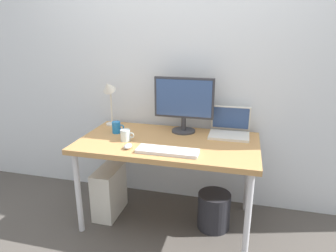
{
  "coord_description": "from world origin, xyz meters",
  "views": [
    {
      "loc": [
        0.55,
        -2.14,
        1.54
      ],
      "look_at": [
        0.0,
        0.0,
        0.83
      ],
      "focal_mm": 32.23,
      "sensor_mm": 36.0,
      "label": 1
    }
  ],
  "objects_px": {
    "computer_tower": "(109,191)",
    "wastebasket": "(214,210)",
    "desk_lamp": "(109,93)",
    "mouse": "(128,146)",
    "monitor": "(184,102)",
    "glass_cup": "(126,135)",
    "coffee_mug": "(117,127)",
    "keyboard": "(168,151)",
    "laptop": "(230,128)",
    "desk": "(168,148)"
  },
  "relations": [
    {
      "from": "desk_lamp",
      "to": "coffee_mug",
      "type": "distance_m",
      "value": 0.33
    },
    {
      "from": "desk_lamp",
      "to": "computer_tower",
      "type": "distance_m",
      "value": 0.85
    },
    {
      "from": "keyboard",
      "to": "wastebasket",
      "type": "xyz_separation_m",
      "value": [
        0.33,
        0.23,
        -0.58
      ]
    },
    {
      "from": "wastebasket",
      "to": "desk",
      "type": "bearing_deg",
      "value": 179.13
    },
    {
      "from": "mouse",
      "to": "wastebasket",
      "type": "bearing_deg",
      "value": 19.68
    },
    {
      "from": "keyboard",
      "to": "glass_cup",
      "type": "bearing_deg",
      "value": 157.86
    },
    {
      "from": "glass_cup",
      "to": "wastebasket",
      "type": "bearing_deg",
      "value": 6.3
    },
    {
      "from": "coffee_mug",
      "to": "keyboard",
      "type": "bearing_deg",
      "value": -30.94
    },
    {
      "from": "desk_lamp",
      "to": "computer_tower",
      "type": "xyz_separation_m",
      "value": [
        0.08,
        -0.27,
        -0.8
      ]
    },
    {
      "from": "glass_cup",
      "to": "computer_tower",
      "type": "height_order",
      "value": "glass_cup"
    },
    {
      "from": "desk_lamp",
      "to": "mouse",
      "type": "xyz_separation_m",
      "value": [
        0.35,
        -0.47,
        -0.28
      ]
    },
    {
      "from": "desk",
      "to": "monitor",
      "type": "xyz_separation_m",
      "value": [
        0.07,
        0.24,
        0.32
      ]
    },
    {
      "from": "mouse",
      "to": "wastebasket",
      "type": "xyz_separation_m",
      "value": [
        0.63,
        0.22,
        -0.58
      ]
    },
    {
      "from": "computer_tower",
      "to": "glass_cup",
      "type": "bearing_deg",
      "value": -15.04
    },
    {
      "from": "mouse",
      "to": "monitor",
      "type": "bearing_deg",
      "value": 56.36
    },
    {
      "from": "desk",
      "to": "keyboard",
      "type": "height_order",
      "value": "keyboard"
    },
    {
      "from": "monitor",
      "to": "wastebasket",
      "type": "height_order",
      "value": "monitor"
    },
    {
      "from": "keyboard",
      "to": "computer_tower",
      "type": "relative_size",
      "value": 1.05
    },
    {
      "from": "monitor",
      "to": "glass_cup",
      "type": "bearing_deg",
      "value": -140.08
    },
    {
      "from": "keyboard",
      "to": "coffee_mug",
      "type": "bearing_deg",
      "value": 149.06
    },
    {
      "from": "desk",
      "to": "desk_lamp",
      "type": "height_order",
      "value": "desk_lamp"
    },
    {
      "from": "coffee_mug",
      "to": "computer_tower",
      "type": "xyz_separation_m",
      "value": [
        -0.05,
        -0.11,
        -0.55
      ]
    },
    {
      "from": "computer_tower",
      "to": "wastebasket",
      "type": "height_order",
      "value": "computer_tower"
    },
    {
      "from": "desk_lamp",
      "to": "glass_cup",
      "type": "xyz_separation_m",
      "value": [
        0.28,
        -0.33,
        -0.25
      ]
    },
    {
      "from": "mouse",
      "to": "keyboard",
      "type": "bearing_deg",
      "value": -1.21
    },
    {
      "from": "coffee_mug",
      "to": "computer_tower",
      "type": "bearing_deg",
      "value": -115.78
    },
    {
      "from": "coffee_mug",
      "to": "glass_cup",
      "type": "bearing_deg",
      "value": -47.62
    },
    {
      "from": "desk",
      "to": "glass_cup",
      "type": "relative_size",
      "value": 12.46
    },
    {
      "from": "laptop",
      "to": "wastebasket",
      "type": "xyz_separation_m",
      "value": [
        -0.07,
        -0.27,
        -0.62
      ]
    },
    {
      "from": "keyboard",
      "to": "computer_tower",
      "type": "xyz_separation_m",
      "value": [
        -0.57,
        0.21,
        -0.52
      ]
    },
    {
      "from": "coffee_mug",
      "to": "glass_cup",
      "type": "relative_size",
      "value": 0.95
    },
    {
      "from": "computer_tower",
      "to": "laptop",
      "type": "bearing_deg",
      "value": 16.63
    },
    {
      "from": "desk_lamp",
      "to": "coffee_mug",
      "type": "relative_size",
      "value": 3.98
    },
    {
      "from": "glass_cup",
      "to": "wastebasket",
      "type": "relative_size",
      "value": 0.37
    },
    {
      "from": "monitor",
      "to": "wastebasket",
      "type": "xyz_separation_m",
      "value": [
        0.31,
        -0.25,
        -0.83
      ]
    },
    {
      "from": "keyboard",
      "to": "coffee_mug",
      "type": "distance_m",
      "value": 0.61
    },
    {
      "from": "keyboard",
      "to": "computer_tower",
      "type": "distance_m",
      "value": 0.8
    },
    {
      "from": "desk",
      "to": "wastebasket",
      "type": "relative_size",
      "value": 4.64
    },
    {
      "from": "desk",
      "to": "laptop",
      "type": "xyz_separation_m",
      "value": [
        0.46,
        0.26,
        0.12
      ]
    },
    {
      "from": "laptop",
      "to": "desk_lamp",
      "type": "xyz_separation_m",
      "value": [
        -1.05,
        -0.02,
        0.24
      ]
    },
    {
      "from": "monitor",
      "to": "keyboard",
      "type": "bearing_deg",
      "value": -91.84
    },
    {
      "from": "glass_cup",
      "to": "computer_tower",
      "type": "bearing_deg",
      "value": 164.96
    },
    {
      "from": "mouse",
      "to": "laptop",
      "type": "bearing_deg",
      "value": 35.03
    },
    {
      "from": "mouse",
      "to": "wastebasket",
      "type": "distance_m",
      "value": 0.88
    },
    {
      "from": "keyboard",
      "to": "glass_cup",
      "type": "xyz_separation_m",
      "value": [
        -0.38,
        0.15,
        0.03
      ]
    },
    {
      "from": "monitor",
      "to": "computer_tower",
      "type": "xyz_separation_m",
      "value": [
        -0.59,
        -0.27,
        -0.77
      ]
    },
    {
      "from": "desk_lamp",
      "to": "coffee_mug",
      "type": "xyz_separation_m",
      "value": [
        0.13,
        -0.17,
        -0.25
      ]
    },
    {
      "from": "glass_cup",
      "to": "computer_tower",
      "type": "xyz_separation_m",
      "value": [
        -0.2,
        0.05,
        -0.55
      ]
    },
    {
      "from": "laptop",
      "to": "desk_lamp",
      "type": "relative_size",
      "value": 0.76
    },
    {
      "from": "coffee_mug",
      "to": "glass_cup",
      "type": "distance_m",
      "value": 0.22
    }
  ]
}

